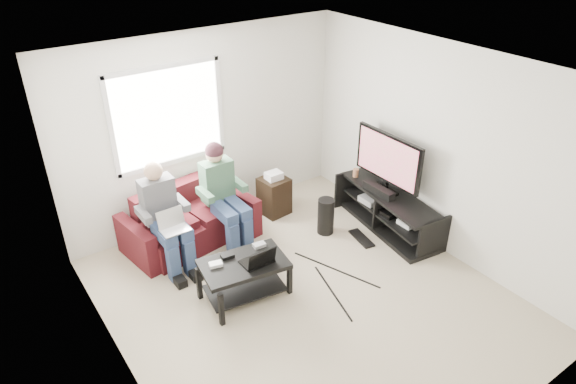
{
  "coord_description": "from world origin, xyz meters",
  "views": [
    {
      "loc": [
        -2.75,
        -3.51,
        3.93
      ],
      "look_at": [
        0.17,
        0.6,
        1.05
      ],
      "focal_mm": 32.0,
      "sensor_mm": 36.0,
      "label": 1
    }
  ],
  "objects": [
    {
      "name": "person_right",
      "position": [
        -0.17,
        1.55,
        0.77
      ],
      "size": [
        0.4,
        0.71,
        1.35
      ],
      "color": "navy",
      "rests_on": "sofa"
    },
    {
      "name": "wall_right",
      "position": [
        2.0,
        0.0,
        1.3
      ],
      "size": [
        0.0,
        4.5,
        4.5
      ],
      "primitive_type": "plane",
      "rotation": [
        1.57,
        0.0,
        -1.57
      ],
      "color": "silver",
      "rests_on": "floor"
    },
    {
      "name": "wall_back",
      "position": [
        0.0,
        2.25,
        1.3
      ],
      "size": [
        4.5,
        0.0,
        4.5
      ],
      "primitive_type": "plane",
      "rotation": [
        1.57,
        0.0,
        0.0
      ],
      "color": "silver",
      "rests_on": "floor"
    },
    {
      "name": "soundbar",
      "position": [
        1.65,
        0.61,
        0.59
      ],
      "size": [
        0.12,
        0.5,
        0.1
      ],
      "primitive_type": "cube",
      "color": "black",
      "rests_on": "tv_stand"
    },
    {
      "name": "end_table",
      "position": [
        0.74,
        1.74,
        0.29
      ],
      "size": [
        0.37,
        0.37,
        0.65
      ],
      "color": "black",
      "rests_on": "floor"
    },
    {
      "name": "subwoofer",
      "position": [
        1.02,
        0.92,
        0.25
      ],
      "size": [
        0.22,
        0.22,
        0.5
      ],
      "primitive_type": "cylinder",
      "color": "black",
      "rests_on": "floor"
    },
    {
      "name": "window",
      "position": [
        -0.5,
        2.23,
        1.6
      ],
      "size": [
        1.48,
        0.04,
        1.28
      ],
      "color": "white",
      "rests_on": "wall_back"
    },
    {
      "name": "console_grey",
      "position": [
        1.77,
        0.81,
        0.33
      ],
      "size": [
        0.34,
        0.26,
        0.08
      ],
      "primitive_type": "cube",
      "color": "gray",
      "rests_on": "tv_stand"
    },
    {
      "name": "sofa",
      "position": [
        -0.57,
        1.79,
        0.29
      ],
      "size": [
        1.72,
        0.94,
        0.76
      ],
      "color": "#4B1212",
      "rests_on": "floor"
    },
    {
      "name": "ceiling",
      "position": [
        0.0,
        0.0,
        2.6
      ],
      "size": [
        4.5,
        4.5,
        0.0
      ],
      "primitive_type": "plane",
      "rotation": [
        3.14,
        0.0,
        0.0
      ],
      "color": "white",
      "rests_on": "wall_back"
    },
    {
      "name": "laptop_black",
      "position": [
        -0.42,
        0.37,
        0.59
      ],
      "size": [
        0.39,
        0.33,
        0.24
      ],
      "primitive_type": null,
      "rotation": [
        0.0,
        0.0,
        -0.29
      ],
      "color": "black",
      "rests_on": "coffee_table"
    },
    {
      "name": "console_black",
      "position": [
        1.77,
        0.46,
        0.32
      ],
      "size": [
        0.38,
        0.3,
        0.07
      ],
      "primitive_type": "cube",
      "color": "black",
      "rests_on": "tv_stand"
    },
    {
      "name": "controller_a",
      "position": [
        -0.82,
        0.57,
        0.49
      ],
      "size": [
        0.16,
        0.12,
        0.04
      ],
      "primitive_type": "cube",
      "rotation": [
        0.0,
        0.0,
        -0.25
      ],
      "color": "silver",
      "rests_on": "coffee_table"
    },
    {
      "name": "console_white",
      "position": [
        1.77,
        0.11,
        0.32
      ],
      "size": [
        0.3,
        0.22,
        0.06
      ],
      "primitive_type": "cube",
      "color": "silver",
      "rests_on": "tv_stand"
    },
    {
      "name": "person_left",
      "position": [
        -0.97,
        1.53,
        0.71
      ],
      "size": [
        0.4,
        0.71,
        1.3
      ],
      "color": "navy",
      "rests_on": "sofa"
    },
    {
      "name": "laptop_silver",
      "position": [
        -0.97,
        1.27,
        0.67
      ],
      "size": [
        0.36,
        0.28,
        0.24
      ],
      "primitive_type": null,
      "rotation": [
        0.0,
        0.0,
        0.22
      ],
      "color": "silver",
      "rests_on": "person_left"
    },
    {
      "name": "tv_stand",
      "position": [
        1.77,
        0.51,
        0.24
      ],
      "size": [
        0.71,
        1.69,
        0.54
      ],
      "color": "black",
      "rests_on": "floor"
    },
    {
      "name": "controller_b",
      "position": [
        -0.64,
        0.63,
        0.49
      ],
      "size": [
        0.15,
        0.1,
        0.04
      ],
      "primitive_type": "cube",
      "rotation": [
        0.0,
        0.0,
        -0.1
      ],
      "color": "black",
      "rests_on": "coffee_table"
    },
    {
      "name": "coffee_table",
      "position": [
        -0.54,
        0.45,
        0.35
      ],
      "size": [
        1.02,
        0.71,
        0.47
      ],
      "color": "black",
      "rests_on": "floor"
    },
    {
      "name": "tv",
      "position": [
        1.77,
        0.61,
        1.0
      ],
      "size": [
        0.12,
        1.1,
        0.81
      ],
      "color": "black",
      "rests_on": "tv_stand"
    },
    {
      "name": "controller_c",
      "position": [
        -0.24,
        0.6,
        0.49
      ],
      "size": [
        0.15,
        0.1,
        0.04
      ],
      "primitive_type": "cube",
      "rotation": [
        0.0,
        0.0,
        -0.11
      ],
      "color": "gray",
      "rests_on": "coffee_table"
    },
    {
      "name": "drink_cup",
      "position": [
        1.72,
        1.14,
        0.6
      ],
      "size": [
        0.08,
        0.08,
        0.12
      ],
      "primitive_type": "cylinder",
      "color": "#A06745",
      "rests_on": "tv_stand"
    },
    {
      "name": "floor",
      "position": [
        0.0,
        0.0,
        0.0
      ],
      "size": [
        4.5,
        4.5,
        0.0
      ],
      "primitive_type": "plane",
      "color": "#B8A98F",
      "rests_on": "ground"
    },
    {
      "name": "keyboard_floor",
      "position": [
        1.3,
        0.51,
        0.01
      ],
      "size": [
        0.23,
        0.46,
        0.02
      ],
      "primitive_type": "cube",
      "rotation": [
        0.0,
        0.0,
        -0.18
      ],
      "color": "black",
      "rests_on": "floor"
    },
    {
      "name": "wall_front",
      "position": [
        0.0,
        -2.25,
        1.3
      ],
      "size": [
        4.5,
        0.0,
        4.5
      ],
      "primitive_type": "plane",
      "rotation": [
        -1.57,
        0.0,
        0.0
      ],
      "color": "silver",
      "rests_on": "floor"
    },
    {
      "name": "wall_left",
      "position": [
        -2.0,
        0.0,
        1.3
      ],
      "size": [
        0.0,
        4.5,
        4.5
      ],
      "primitive_type": "plane",
      "rotation": [
        1.57,
        0.0,
        1.57
      ],
      "color": "silver",
      "rests_on": "floor"
    }
  ]
}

